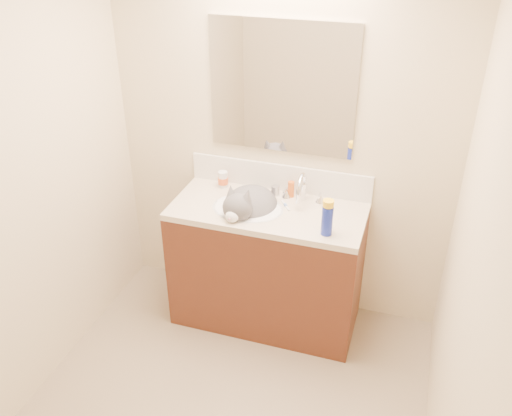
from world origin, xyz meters
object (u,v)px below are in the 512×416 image
Objects in this scene: amber_bottle at (291,189)px; spray_can at (327,221)px; silver_jar at (275,190)px; vanity_cabinet at (267,268)px; faucet at (302,190)px; basin at (248,217)px; cat at (248,208)px; pill_bottle at (223,179)px.

amber_bottle is 0.48m from spray_can.
silver_jar is 0.55m from spray_can.
faucet is at bearing 37.29° from vanity_cabinet.
vanity_cabinet is at bearing -142.71° from faucet.
amber_bottle is at bearing 146.00° from faucet.
cat is (-0.00, 0.02, 0.06)m from basin.
vanity_cabinet is at bearing -26.89° from pill_bottle.
faucet is (0.30, 0.17, 0.16)m from basin.
silver_jar is at bearing 91.57° from vanity_cabinet.
vanity_cabinet is 4.29× the size of faucet.
silver_jar reaches higher than vanity_cabinet.
spray_can is at bearing -50.50° from amber_bottle.
vanity_cabinet is 6.80× the size of spray_can.
amber_bottle reaches higher than silver_jar.
vanity_cabinet is 0.52m from silver_jar.
spray_can reaches higher than basin.
spray_can is (0.52, -0.15, 0.16)m from basin.
cat is at bearing 100.91° from basin.
amber_bottle is (0.22, 0.20, 0.06)m from cat.
basin is 4.06× the size of pill_bottle.
pill_bottle is 1.76× the size of silver_jar.
pill_bottle is (-0.54, 0.05, -0.03)m from faucet.
silver_jar is 0.10m from amber_bottle.
silver_jar is at bearing 0.38° from pill_bottle.
basin is at bearing -133.94° from amber_bottle.
vanity_cabinet is at bearing 156.32° from spray_can.
faucet is 0.55m from pill_bottle.
spray_can reaches higher than pill_bottle.
spray_can is (0.30, -0.37, 0.04)m from amber_bottle.
pill_bottle reaches higher than vanity_cabinet.
vanity_cabinet is at bearing -116.28° from amber_bottle.
pill_bottle reaches higher than basin.
faucet is at bearing -14.98° from silver_jar.
pill_bottle is at bearing -179.62° from silver_jar.
silver_jar is (-0.19, 0.05, -0.05)m from faucet.
amber_bottle is (0.22, 0.22, 0.12)m from basin.
cat is (-0.30, -0.14, -0.10)m from faucet.
faucet is 0.11m from amber_bottle.
faucet is at bearing 29.12° from basin.
amber_bottle is at bearing 129.50° from spray_can.
amber_bottle is (0.46, 0.01, -0.00)m from pill_bottle.
pill_bottle is at bearing 175.04° from faucet.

